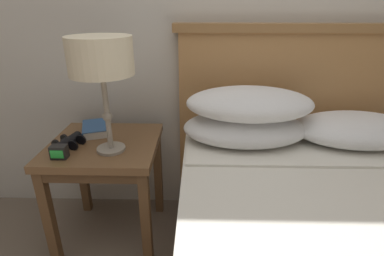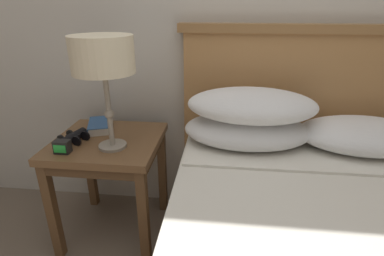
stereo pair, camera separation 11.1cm
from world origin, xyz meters
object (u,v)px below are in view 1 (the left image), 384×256
object	(u,v)px
table_lamp	(101,59)
binoculars_pair	(69,142)
book_on_nightstand	(95,129)
alarm_clock	(59,152)
nightstand	(106,157)

from	to	relation	value
table_lamp	binoculars_pair	bearing A→B (deg)	169.70
book_on_nightstand	alarm_clock	xyz separation A→B (m)	(-0.06, -0.29, 0.01)
book_on_nightstand	binoculars_pair	distance (m)	0.18
nightstand	alarm_clock	size ratio (longest dim) A/B	8.15
binoculars_pair	alarm_clock	distance (m)	0.12
nightstand	table_lamp	bearing A→B (deg)	-54.40
nightstand	alarm_clock	bearing A→B (deg)	-130.39
table_lamp	nightstand	bearing A→B (deg)	125.60
book_on_nightstand	binoculars_pair	world-z (taller)	binoculars_pair
nightstand	alarm_clock	world-z (taller)	alarm_clock
book_on_nightstand	table_lamp	bearing A→B (deg)	-55.08
nightstand	binoculars_pair	size ratio (longest dim) A/B	3.46
table_lamp	alarm_clock	bearing A→B (deg)	-157.84
book_on_nightstand	alarm_clock	size ratio (longest dim) A/B	3.18
nightstand	binoculars_pair	distance (m)	0.19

